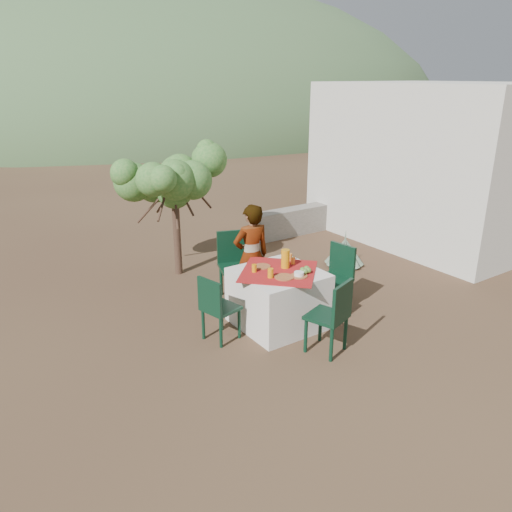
{
  "coord_description": "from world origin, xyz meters",
  "views": [
    {
      "loc": [
        -2.97,
        -4.4,
        3.12
      ],
      "look_at": [
        0.52,
        0.75,
        0.86
      ],
      "focal_mm": 35.0,
      "sensor_mm": 36.0,
      "label": 1
    }
  ],
  "objects_px": {
    "chair_left": "(216,306)",
    "person": "(251,256)",
    "juice_pitcher": "(285,259)",
    "shrub_tree": "(176,185)",
    "guesthouse": "(438,162)",
    "chair_near": "(333,314)",
    "chair_right": "(336,274)",
    "agave": "(345,252)",
    "chair_far": "(234,262)",
    "table": "(278,298)"
  },
  "relations": [
    {
      "from": "shrub_tree",
      "to": "chair_near",
      "type": "bearing_deg",
      "value": -84.45
    },
    {
      "from": "table",
      "to": "chair_left",
      "type": "height_order",
      "value": "chair_left"
    },
    {
      "from": "shrub_tree",
      "to": "chair_right",
      "type": "bearing_deg",
      "value": -64.43
    },
    {
      "from": "agave",
      "to": "guesthouse",
      "type": "xyz_separation_m",
      "value": [
        2.75,
        0.34,
        1.26
      ]
    },
    {
      "from": "person",
      "to": "juice_pitcher",
      "type": "relative_size",
      "value": 6.06
    },
    {
      "from": "chair_left",
      "to": "person",
      "type": "height_order",
      "value": "person"
    },
    {
      "from": "chair_left",
      "to": "juice_pitcher",
      "type": "distance_m",
      "value": 1.11
    },
    {
      "from": "chair_far",
      "to": "chair_near",
      "type": "xyz_separation_m",
      "value": [
        0.1,
        -2.02,
        -0.04
      ]
    },
    {
      "from": "table",
      "to": "chair_left",
      "type": "distance_m",
      "value": 0.89
    },
    {
      "from": "shrub_tree",
      "to": "chair_left",
      "type": "bearing_deg",
      "value": -105.34
    },
    {
      "from": "chair_right",
      "to": "person",
      "type": "bearing_deg",
      "value": -137.34
    },
    {
      "from": "chair_far",
      "to": "person",
      "type": "bearing_deg",
      "value": -63.75
    },
    {
      "from": "shrub_tree",
      "to": "guesthouse",
      "type": "distance_m",
      "value": 5.33
    },
    {
      "from": "chair_far",
      "to": "chair_near",
      "type": "height_order",
      "value": "chair_far"
    },
    {
      "from": "shrub_tree",
      "to": "guesthouse",
      "type": "relative_size",
      "value": 0.45
    },
    {
      "from": "chair_near",
      "to": "shrub_tree",
      "type": "relative_size",
      "value": 0.49
    },
    {
      "from": "table",
      "to": "guesthouse",
      "type": "height_order",
      "value": "guesthouse"
    },
    {
      "from": "chair_near",
      "to": "chair_left",
      "type": "bearing_deg",
      "value": -64.97
    },
    {
      "from": "person",
      "to": "chair_far",
      "type": "bearing_deg",
      "value": -76.3
    },
    {
      "from": "chair_left",
      "to": "agave",
      "type": "xyz_separation_m",
      "value": [
        3.13,
        1.03,
        -0.23
      ]
    },
    {
      "from": "chair_far",
      "to": "chair_right",
      "type": "bearing_deg",
      "value": -30.65
    },
    {
      "from": "chair_right",
      "to": "person",
      "type": "height_order",
      "value": "person"
    },
    {
      "from": "table",
      "to": "chair_near",
      "type": "distance_m",
      "value": 0.95
    },
    {
      "from": "juice_pitcher",
      "to": "guesthouse",
      "type": "bearing_deg",
      "value": 16.04
    },
    {
      "from": "chair_near",
      "to": "chair_left",
      "type": "xyz_separation_m",
      "value": [
        -0.98,
        1.01,
        -0.04
      ]
    },
    {
      "from": "agave",
      "to": "guesthouse",
      "type": "distance_m",
      "value": 3.05
    },
    {
      "from": "agave",
      "to": "chair_left",
      "type": "bearing_deg",
      "value": -161.72
    },
    {
      "from": "chair_left",
      "to": "chair_right",
      "type": "relative_size",
      "value": 0.91
    },
    {
      "from": "chair_near",
      "to": "chair_right",
      "type": "xyz_separation_m",
      "value": [
        0.87,
        0.88,
        0.0
      ]
    },
    {
      "from": "table",
      "to": "agave",
      "type": "distance_m",
      "value": 2.51
    },
    {
      "from": "chair_left",
      "to": "shrub_tree",
      "type": "xyz_separation_m",
      "value": [
        0.65,
        2.37,
        1.01
      ]
    },
    {
      "from": "chair_near",
      "to": "person",
      "type": "distance_m",
      "value": 1.66
    },
    {
      "from": "agave",
      "to": "chair_near",
      "type": "bearing_deg",
      "value": -136.47
    },
    {
      "from": "agave",
      "to": "juice_pitcher",
      "type": "xyz_separation_m",
      "value": [
        -2.11,
        -1.06,
        0.64
      ]
    },
    {
      "from": "guesthouse",
      "to": "juice_pitcher",
      "type": "distance_m",
      "value": 5.1
    },
    {
      "from": "chair_left",
      "to": "chair_near",
      "type": "bearing_deg",
      "value": -149.38
    },
    {
      "from": "chair_near",
      "to": "shrub_tree",
      "type": "bearing_deg",
      "value": -103.56
    },
    {
      "from": "agave",
      "to": "juice_pitcher",
      "type": "distance_m",
      "value": 2.44
    },
    {
      "from": "table",
      "to": "agave",
      "type": "bearing_deg",
      "value": 26.24
    },
    {
      "from": "chair_right",
      "to": "chair_near",
      "type": "bearing_deg",
      "value": -52.4
    },
    {
      "from": "chair_far",
      "to": "guesthouse",
      "type": "xyz_separation_m",
      "value": [
        5.0,
        0.36,
        0.95
      ]
    },
    {
      "from": "chair_far",
      "to": "chair_right",
      "type": "relative_size",
      "value": 1.07
    },
    {
      "from": "person",
      "to": "juice_pitcher",
      "type": "bearing_deg",
      "value": 104.72
    },
    {
      "from": "chair_near",
      "to": "shrub_tree",
      "type": "distance_m",
      "value": 3.53
    },
    {
      "from": "chair_near",
      "to": "agave",
      "type": "height_order",
      "value": "chair_near"
    },
    {
      "from": "guesthouse",
      "to": "juice_pitcher",
      "type": "bearing_deg",
      "value": -163.96
    },
    {
      "from": "chair_near",
      "to": "guesthouse",
      "type": "height_order",
      "value": "guesthouse"
    },
    {
      "from": "guesthouse",
      "to": "table",
      "type": "bearing_deg",
      "value": -163.88
    },
    {
      "from": "shrub_tree",
      "to": "agave",
      "type": "relative_size",
      "value": 2.62
    },
    {
      "from": "chair_left",
      "to": "chair_right",
      "type": "distance_m",
      "value": 1.85
    }
  ]
}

